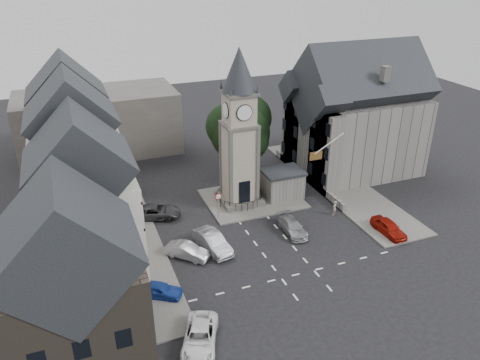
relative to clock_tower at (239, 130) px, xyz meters
name	(u,v)px	position (x,y,z in m)	size (l,w,h in m)	color
ground	(270,240)	(0.00, -7.99, -8.12)	(120.00, 120.00, 0.00)	black
pavement_west	(124,233)	(-12.50, -1.99, -8.05)	(6.00, 30.00, 0.14)	#595651
pavement_east	(336,183)	(12.00, 0.01, -8.05)	(6.00, 26.00, 0.14)	#595651
central_island	(252,199)	(1.50, 0.01, -8.04)	(10.00, 8.00, 0.16)	#595651
road_markings	(298,274)	(0.00, -13.49, -8.12)	(20.00, 8.00, 0.01)	silver
clock_tower	(239,130)	(0.00, 0.00, 0.00)	(4.86, 4.86, 16.25)	#4C4944
stone_shelter	(282,184)	(4.80, -0.49, -6.57)	(4.30, 3.30, 3.08)	slate
town_tree	(240,123)	(2.00, 5.01, -1.15)	(7.20, 7.20, 10.80)	black
warning_sign_post	(218,201)	(-3.20, -2.56, -6.09)	(0.70, 0.19, 2.85)	black
terrace_pink	(73,138)	(-15.50, 8.01, -1.54)	(8.10, 7.60, 12.80)	tan
terrace_cream	(79,167)	(-15.50, 0.01, -1.54)	(8.10, 7.60, 12.80)	beige
terrace_tudor	(87,212)	(-15.50, -7.99, -1.93)	(8.10, 7.60, 12.00)	silver
building_sw_stone	(76,299)	(-17.00, -16.99, -2.77)	(8.60, 7.60, 10.40)	#453C33
backdrop_west	(99,123)	(-12.00, 20.01, -4.12)	(20.00, 10.00, 8.00)	#4C4944
east_building	(354,121)	(15.59, 3.01, -1.86)	(14.40, 11.40, 12.60)	slate
east_boundary_wall	(307,177)	(9.20, 2.01, -7.67)	(0.40, 16.00, 0.90)	slate
flagpole	(329,144)	(8.00, -3.99, -1.12)	(3.68, 0.10, 2.74)	white
car_west_blue	(159,290)	(-11.29, -12.09, -7.50)	(1.46, 3.64, 1.24)	#1C3C9C
car_west_silver	(187,251)	(-7.87, -7.85, -7.47)	(1.37, 3.94, 1.30)	#A7A9AF
car_west_grey	(156,212)	(-9.01, -0.12, -7.43)	(2.29, 4.97, 1.38)	#323134
car_island_silver	(213,242)	(-5.44, -7.49, -7.33)	(1.67, 4.78, 1.58)	#9899A0
car_island_east	(292,227)	(2.50, -7.49, -7.50)	(1.74, 4.29, 1.24)	#94979B
car_east_red	(389,227)	(10.84, -10.99, -7.43)	(1.62, 4.03, 1.37)	#911107
van_sw_white	(200,337)	(-9.76, -17.99, -7.46)	(2.20, 4.77, 1.33)	white
pedestrian	(334,208)	(8.00, -5.99, -7.36)	(0.55, 0.36, 1.52)	#AD9B8F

